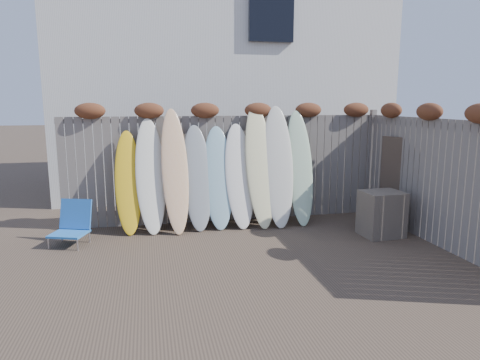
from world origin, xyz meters
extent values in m
plane|color=#493A2D|center=(0.00, 0.00, 0.00)|extent=(80.00, 80.00, 0.00)
cube|color=slate|center=(0.00, 2.40, 1.00)|extent=(6.00, 0.10, 2.00)
cube|color=slate|center=(3.00, 2.40, 1.05)|extent=(0.10, 0.10, 2.10)
ellipsoid|color=brown|center=(-2.40, 2.36, 2.10)|extent=(0.52, 0.28, 0.28)
ellipsoid|color=brown|center=(-1.40, 2.36, 2.10)|extent=(0.52, 0.28, 0.28)
ellipsoid|color=brown|center=(-0.40, 2.36, 2.10)|extent=(0.52, 0.28, 0.28)
ellipsoid|color=brown|center=(0.60, 2.36, 2.10)|extent=(0.52, 0.28, 0.28)
ellipsoid|color=brown|center=(1.60, 2.36, 2.10)|extent=(0.52, 0.28, 0.28)
ellipsoid|color=brown|center=(2.60, 2.36, 2.10)|extent=(0.52, 0.28, 0.28)
cube|color=slate|center=(3.00, 0.20, 1.00)|extent=(0.10, 4.40, 2.00)
ellipsoid|color=brown|center=(2.96, 0.60, 2.10)|extent=(0.28, 0.56, 0.28)
ellipsoid|color=brown|center=(2.96, 1.70, 2.10)|extent=(0.28, 0.56, 0.28)
cube|color=silver|center=(0.50, 6.50, 3.00)|extent=(8.00, 5.00, 6.00)
cube|color=black|center=(1.30, 3.95, 4.20)|extent=(1.00, 0.12, 1.30)
cube|color=blue|center=(-2.72, 1.45, 0.20)|extent=(0.64, 0.60, 0.03)
cube|color=blue|center=(-2.64, 1.68, 0.46)|extent=(0.54, 0.32, 0.48)
cylinder|color=#A7A7AE|center=(-3.01, 1.34, 0.10)|extent=(0.03, 0.03, 0.20)
cylinder|color=#B1B0B8|center=(-2.88, 1.71, 0.10)|extent=(0.03, 0.03, 0.20)
cylinder|color=#B8B9BF|center=(-2.56, 1.18, 0.10)|extent=(0.03, 0.03, 0.20)
cylinder|color=silver|center=(-2.43, 1.55, 0.10)|extent=(0.03, 0.03, 0.20)
cube|color=#726256|center=(2.39, 0.87, 0.38)|extent=(0.69, 0.58, 0.77)
cube|color=#34251F|center=(3.05, 1.21, 0.82)|extent=(0.47, 1.02, 1.63)
ellipsoid|color=yellow|center=(-1.80, 2.01, 0.88)|extent=(0.47, 0.64, 1.77)
ellipsoid|color=white|center=(-1.42, 2.00, 0.99)|extent=(0.55, 0.73, 1.98)
ellipsoid|color=#F8CA73|center=(-1.00, 1.94, 1.07)|extent=(0.51, 0.79, 2.15)
ellipsoid|color=gray|center=(-0.61, 2.00, 0.93)|extent=(0.53, 0.68, 1.85)
ellipsoid|color=#91BECB|center=(-0.22, 2.00, 0.91)|extent=(0.55, 0.67, 1.83)
ellipsoid|color=white|center=(0.16, 1.97, 0.93)|extent=(0.55, 0.69, 1.87)
ellipsoid|color=beige|center=(0.54, 1.96, 1.10)|extent=(0.54, 0.80, 2.21)
ellipsoid|color=silver|center=(0.88, 1.94, 1.10)|extent=(0.62, 0.82, 2.19)
ellipsoid|color=#AECCA8|center=(1.31, 1.96, 1.05)|extent=(0.52, 0.77, 2.10)
camera|label=1|loc=(-1.46, -5.49, 2.25)|focal=32.00mm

